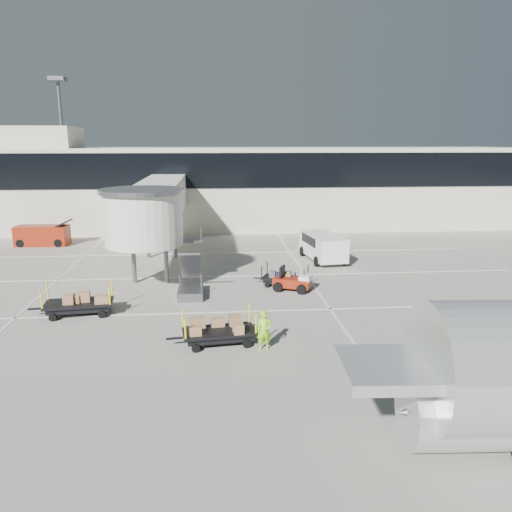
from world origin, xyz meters
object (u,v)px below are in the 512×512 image
object	(u,v)px
minivan	(322,244)
belt_loader	(43,236)
box_cart_far	(78,304)
ground_worker	(264,330)
box_cart_near	(218,332)
suitcase_cart	(285,279)
baggage_tug	(293,282)

from	to	relation	value
minivan	belt_loader	world-z (taller)	belt_loader
box_cart_far	ground_worker	bearing A→B (deg)	-36.38
box_cart_near	minivan	bearing A→B (deg)	55.19
box_cart_near	belt_loader	bearing A→B (deg)	115.50
suitcase_cart	minivan	xyz separation A→B (m)	(3.74, 6.62, 0.70)
baggage_tug	ground_worker	distance (m)	8.82
baggage_tug	ground_worker	xyz separation A→B (m)	(-2.59, -8.43, 0.35)
belt_loader	minivan	bearing A→B (deg)	-15.54
box_cart_far	ground_worker	size ratio (longest dim) A/B	2.41
suitcase_cart	minivan	size ratio (longest dim) A/B	0.63
baggage_tug	belt_loader	xyz separation A→B (m)	(-19.08, 14.92, 0.32)
ground_worker	suitcase_cart	bearing A→B (deg)	72.60
suitcase_cart	box_cart_near	world-z (taller)	box_cart_near
baggage_tug	box_cart_far	world-z (taller)	box_cart_far
suitcase_cart	minivan	world-z (taller)	minivan
box_cart_far	suitcase_cart	bearing A→B (deg)	14.20
ground_worker	minivan	size ratio (longest dim) A/B	0.32
baggage_tug	box_cart_near	xyz separation A→B (m)	(-4.52, -7.61, 0.03)
box_cart_near	belt_loader	world-z (taller)	belt_loader
minivan	box_cart_near	bearing A→B (deg)	-124.67
suitcase_cart	box_cart_near	xyz separation A→B (m)	(-4.15, -8.56, 0.08)
baggage_tug	suitcase_cart	distance (m)	1.03
baggage_tug	suitcase_cart	bearing A→B (deg)	136.38
box_cart_far	minivan	world-z (taller)	minivan
suitcase_cart	box_cart_far	xyz separation A→B (m)	(-11.18, -4.24, 0.12)
minivan	belt_loader	xyz separation A→B (m)	(-22.44, 7.35, -0.33)
box_cart_near	box_cart_far	distance (m)	8.26
box_cart_far	minivan	bearing A→B (deg)	29.48
suitcase_cart	belt_loader	world-z (taller)	belt_loader
baggage_tug	box_cart_near	bearing A→B (deg)	-95.96
suitcase_cart	minivan	distance (m)	7.64
baggage_tug	box_cart_far	xyz separation A→B (m)	(-11.56, -3.29, 0.07)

